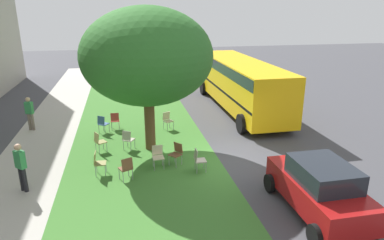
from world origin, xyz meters
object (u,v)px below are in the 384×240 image
(pedestrian_0, at_px, (30,112))
(chair_9, at_px, (199,159))
(street_tree, at_px, (147,57))
(chair_3, at_px, (176,152))
(chair_1, at_px, (98,161))
(chair_4, at_px, (168,119))
(parked_car, at_px, (319,187))
(chair_0, at_px, (158,155))
(chair_5, at_px, (126,167))
(chair_8, at_px, (128,138))
(chair_7, at_px, (99,141))
(pedestrian_1, at_px, (21,166))
(school_bus, at_px, (240,80))
(chair_2, at_px, (115,119))
(chair_6, at_px, (103,123))

(pedestrian_0, bearing_deg, chair_9, -130.60)
(street_tree, distance_m, chair_3, 3.99)
(chair_1, xyz_separation_m, pedestrian_0, (5.63, 3.53, 0.41))
(chair_4, relative_size, parked_car, 0.24)
(chair_3, relative_size, pedestrian_0, 0.52)
(chair_0, bearing_deg, chair_9, -114.06)
(chair_0, height_order, chair_4, same)
(chair_9, bearing_deg, street_tree, 31.17)
(chair_5, height_order, chair_8, same)
(chair_4, distance_m, chair_7, 3.93)
(pedestrian_0, height_order, pedestrian_1, same)
(school_bus, bearing_deg, chair_4, 119.87)
(chair_2, height_order, chair_7, same)
(school_bus, bearing_deg, pedestrian_1, 127.31)
(street_tree, bearing_deg, chair_4, -24.70)
(street_tree, bearing_deg, school_bus, -49.00)
(chair_0, bearing_deg, chair_1, 93.57)
(street_tree, xyz_separation_m, chair_7, (0.04, 2.15, -3.46))
(chair_3, bearing_deg, chair_7, 58.21)
(school_bus, distance_m, pedestrian_1, 12.87)
(street_tree, bearing_deg, chair_0, -176.66)
(school_bus, bearing_deg, chair_2, 106.78)
(pedestrian_0, bearing_deg, chair_6, -108.47)
(parked_car, distance_m, pedestrian_1, 9.41)
(chair_7, relative_size, chair_9, 1.00)
(chair_7, height_order, pedestrian_1, pedestrian_1)
(street_tree, relative_size, chair_5, 6.76)
(chair_7, bearing_deg, chair_6, -1.26)
(chair_9, bearing_deg, pedestrian_1, 92.03)
(pedestrian_0, bearing_deg, parked_car, -133.39)
(chair_1, xyz_separation_m, chair_4, (4.37, -3.14, 0.00))
(chair_2, distance_m, chair_3, 5.20)
(pedestrian_1, bearing_deg, chair_6, -24.54)
(chair_0, xyz_separation_m, chair_5, (-0.81, 1.20, 0.00))
(chair_0, distance_m, pedestrian_0, 7.94)
(chair_4, relative_size, chair_8, 1.00)
(pedestrian_0, bearing_deg, chair_3, -129.85)
(chair_9, bearing_deg, chair_1, 82.06)
(chair_7, relative_size, pedestrian_1, 0.52)
(chair_7, height_order, chair_8, same)
(chair_3, bearing_deg, chair_4, -3.01)
(chair_4, distance_m, chair_9, 4.90)
(chair_8, distance_m, chair_9, 3.62)
(street_tree, height_order, pedestrian_0, street_tree)
(chair_3, distance_m, parked_car, 5.43)
(chair_8, bearing_deg, pedestrian_0, 52.88)
(school_bus, distance_m, pedestrian_0, 11.49)
(chair_2, relative_size, pedestrian_1, 0.52)
(chair_1, relative_size, pedestrian_1, 0.52)
(chair_3, bearing_deg, school_bus, -35.77)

